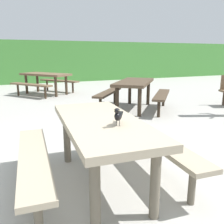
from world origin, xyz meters
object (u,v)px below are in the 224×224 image
object	(u,v)px
picnic_table_mid_left	(46,79)
picnic_table_mid_right	(134,88)
bird_grackle	(118,115)
picnic_table_foreground	(101,136)

from	to	relation	value
picnic_table_mid_left	picnic_table_mid_right	size ratio (longest dim) A/B	1.00
picnic_table_mid_left	bird_grackle	bearing A→B (deg)	-92.52
picnic_table_foreground	picnic_table_mid_left	distance (m)	6.58
bird_grackle	picnic_table_mid_right	world-z (taller)	bird_grackle
bird_grackle	picnic_table_mid_right	distance (m)	4.01
bird_grackle	picnic_table_mid_left	size ratio (longest dim) A/B	0.10
picnic_table_foreground	bird_grackle	world-z (taller)	bird_grackle
picnic_table_foreground	bird_grackle	size ratio (longest dim) A/B	7.51
picnic_table_foreground	picnic_table_mid_right	bearing A→B (deg)	56.52
bird_grackle	picnic_table_mid_right	xyz separation A→B (m)	(2.03, 3.44, -0.29)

